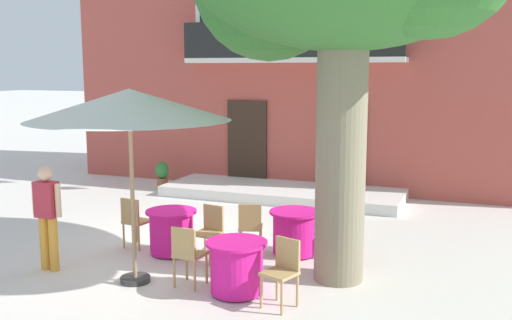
{
  "coord_description": "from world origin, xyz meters",
  "views": [
    {
      "loc": [
        4.77,
        -9.18,
        3.12
      ],
      "look_at": [
        0.6,
        1.61,
        1.3
      ],
      "focal_mm": 40.61,
      "sensor_mm": 36.0,
      "label": 1
    }
  ],
  "objects_px": {
    "cafe_table_near_tree": "(237,267)",
    "pedestrian_near_entrance": "(47,212)",
    "cafe_chair_near_tree_1": "(283,268)",
    "cafe_chair_front_1": "(250,225)",
    "cafe_chair_front_0": "(340,225)",
    "ground_planter_left": "(162,174)",
    "cafe_umbrella": "(129,106)",
    "cafe_chair_near_tree_0": "(187,252)",
    "cafe_chair_middle_1": "(210,229)",
    "cafe_table_middle": "(172,231)",
    "cafe_table_front": "(295,232)",
    "cafe_chair_middle_0": "(134,219)"
  },
  "relations": [
    {
      "from": "cafe_table_near_tree",
      "to": "pedestrian_near_entrance",
      "type": "bearing_deg",
      "value": -177.03
    },
    {
      "from": "cafe_chair_near_tree_1",
      "to": "cafe_chair_front_1",
      "type": "xyz_separation_m",
      "value": [
        -1.18,
        1.81,
        0.0
      ]
    },
    {
      "from": "cafe_chair_front_1",
      "to": "cafe_chair_near_tree_1",
      "type": "bearing_deg",
      "value": -56.77
    },
    {
      "from": "cafe_chair_front_0",
      "to": "ground_planter_left",
      "type": "xyz_separation_m",
      "value": [
        -5.61,
        3.76,
        -0.13
      ]
    },
    {
      "from": "cafe_umbrella",
      "to": "ground_planter_left",
      "type": "distance_m",
      "value": 7.13
    },
    {
      "from": "cafe_chair_near_tree_1",
      "to": "cafe_chair_near_tree_0",
      "type": "bearing_deg",
      "value": 174.73
    },
    {
      "from": "cafe_chair_near_tree_1",
      "to": "cafe_chair_middle_1",
      "type": "relative_size",
      "value": 1.0
    },
    {
      "from": "cafe_chair_front_0",
      "to": "cafe_umbrella",
      "type": "xyz_separation_m",
      "value": [
        -2.54,
        -2.3,
        2.08
      ]
    },
    {
      "from": "cafe_chair_near_tree_1",
      "to": "cafe_table_middle",
      "type": "xyz_separation_m",
      "value": [
        -2.47,
        1.41,
        -0.14
      ]
    },
    {
      "from": "cafe_chair_middle_1",
      "to": "cafe_table_front",
      "type": "relative_size",
      "value": 1.05
    },
    {
      "from": "cafe_table_near_tree",
      "to": "cafe_chair_front_1",
      "type": "height_order",
      "value": "cafe_chair_front_1"
    },
    {
      "from": "cafe_table_middle",
      "to": "cafe_umbrella",
      "type": "bearing_deg",
      "value": -83.87
    },
    {
      "from": "cafe_table_near_tree",
      "to": "cafe_chair_middle_0",
      "type": "height_order",
      "value": "cafe_chair_middle_0"
    },
    {
      "from": "cafe_umbrella",
      "to": "ground_planter_left",
      "type": "relative_size",
      "value": 4.03
    },
    {
      "from": "cafe_chair_middle_1",
      "to": "cafe_chair_near_tree_1",
      "type": "bearing_deg",
      "value": -38.17
    },
    {
      "from": "ground_planter_left",
      "to": "cafe_chair_near_tree_0",
      "type": "bearing_deg",
      "value": -56.82
    },
    {
      "from": "cafe_chair_near_tree_0",
      "to": "pedestrian_near_entrance",
      "type": "xyz_separation_m",
      "value": [
        -2.36,
        -0.13,
        0.4
      ]
    },
    {
      "from": "cafe_chair_middle_0",
      "to": "cafe_table_front",
      "type": "bearing_deg",
      "value": 14.21
    },
    {
      "from": "cafe_chair_middle_0",
      "to": "cafe_chair_front_0",
      "type": "bearing_deg",
      "value": 14.72
    },
    {
      "from": "cafe_chair_front_1",
      "to": "pedestrian_near_entrance",
      "type": "distance_m",
      "value": 3.24
    },
    {
      "from": "cafe_table_front",
      "to": "cafe_umbrella",
      "type": "distance_m",
      "value": 3.54
    },
    {
      "from": "cafe_chair_near_tree_0",
      "to": "cafe_chair_middle_1",
      "type": "height_order",
      "value": "same"
    },
    {
      "from": "cafe_chair_middle_0",
      "to": "cafe_table_front",
      "type": "xyz_separation_m",
      "value": [
        2.72,
        0.69,
        -0.14
      ]
    },
    {
      "from": "cafe_chair_front_0",
      "to": "ground_planter_left",
      "type": "bearing_deg",
      "value": 146.18
    },
    {
      "from": "cafe_table_front",
      "to": "pedestrian_near_entrance",
      "type": "relative_size",
      "value": 0.53
    },
    {
      "from": "cafe_chair_middle_0",
      "to": "cafe_chair_front_0",
      "type": "height_order",
      "value": "same"
    },
    {
      "from": "cafe_table_front",
      "to": "ground_planter_left",
      "type": "bearing_deg",
      "value": 140.88
    },
    {
      "from": "cafe_table_front",
      "to": "cafe_chair_middle_1",
      "type": "bearing_deg",
      "value": -147.41
    },
    {
      "from": "cafe_chair_middle_1",
      "to": "cafe_chair_front_0",
      "type": "height_order",
      "value": "same"
    },
    {
      "from": "cafe_table_middle",
      "to": "cafe_chair_front_0",
      "type": "distance_m",
      "value": 2.85
    },
    {
      "from": "cafe_chair_middle_0",
      "to": "cafe_chair_front_1",
      "type": "distance_m",
      "value": 2.07
    },
    {
      "from": "cafe_table_near_tree",
      "to": "cafe_chair_front_0",
      "type": "bearing_deg",
      "value": 66.22
    },
    {
      "from": "cafe_chair_near_tree_0",
      "to": "cafe_chair_front_0",
      "type": "relative_size",
      "value": 1.0
    },
    {
      "from": "cafe_chair_near_tree_1",
      "to": "cafe_table_front",
      "type": "xyz_separation_m",
      "value": [
        -0.5,
        2.12,
        -0.14
      ]
    },
    {
      "from": "cafe_table_near_tree",
      "to": "cafe_chair_near_tree_0",
      "type": "distance_m",
      "value": 0.77
    },
    {
      "from": "cafe_chair_middle_1",
      "to": "cafe_chair_front_1",
      "type": "height_order",
      "value": "same"
    },
    {
      "from": "cafe_table_near_tree",
      "to": "cafe_chair_near_tree_0",
      "type": "height_order",
      "value": "cafe_chair_near_tree_0"
    },
    {
      "from": "cafe_table_near_tree",
      "to": "cafe_chair_near_tree_0",
      "type": "relative_size",
      "value": 0.95
    },
    {
      "from": "cafe_table_front",
      "to": "cafe_chair_front_1",
      "type": "distance_m",
      "value": 0.77
    },
    {
      "from": "cafe_chair_near_tree_0",
      "to": "cafe_chair_front_0",
      "type": "bearing_deg",
      "value": 52.16
    },
    {
      "from": "cafe_chair_near_tree_0",
      "to": "cafe_table_middle",
      "type": "relative_size",
      "value": 1.05
    },
    {
      "from": "cafe_table_near_tree",
      "to": "cafe_umbrella",
      "type": "xyz_separation_m",
      "value": [
        -1.58,
        -0.12,
        2.22
      ]
    },
    {
      "from": "cafe_chair_near_tree_0",
      "to": "cafe_table_front",
      "type": "xyz_separation_m",
      "value": [
        0.99,
        1.99,
        -0.14
      ]
    },
    {
      "from": "cafe_chair_middle_0",
      "to": "cafe_table_near_tree",
      "type": "bearing_deg",
      "value": -27.06
    },
    {
      "from": "cafe_table_near_tree",
      "to": "cafe_table_middle",
      "type": "xyz_separation_m",
      "value": [
        -1.73,
        1.24,
        0.0
      ]
    },
    {
      "from": "cafe_table_near_tree",
      "to": "cafe_table_front",
      "type": "distance_m",
      "value": 1.97
    },
    {
      "from": "cafe_chair_near_tree_0",
      "to": "ground_planter_left",
      "type": "relative_size",
      "value": 1.27
    },
    {
      "from": "cafe_table_middle",
      "to": "cafe_chair_front_1",
      "type": "relative_size",
      "value": 0.95
    },
    {
      "from": "cafe_table_near_tree",
      "to": "cafe_chair_near_tree_1",
      "type": "bearing_deg",
      "value": -12.78
    },
    {
      "from": "cafe_chair_near_tree_0",
      "to": "cafe_umbrella",
      "type": "xyz_separation_m",
      "value": [
        -0.83,
        -0.09,
        2.08
      ]
    }
  ]
}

